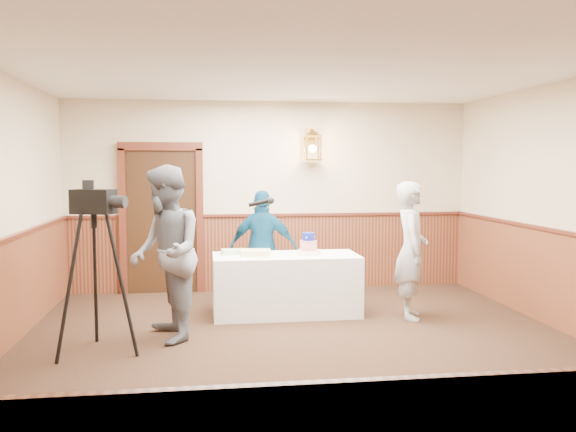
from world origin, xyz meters
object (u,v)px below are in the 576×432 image
(tv_camera_rig, at_px, (96,281))
(display_table, at_px, (286,284))
(tiered_cake, at_px, (308,246))
(baker, at_px, (411,250))
(interviewer, at_px, (166,253))
(sheet_cake_yellow, at_px, (256,253))
(sheet_cake_green, at_px, (232,252))
(assistant_p, at_px, (263,248))

(tv_camera_rig, bearing_deg, display_table, 52.75)
(tiered_cake, distance_m, baker, 1.26)
(baker, height_order, tv_camera_rig, baker)
(tv_camera_rig, bearing_deg, interviewer, 49.85)
(interviewer, bearing_deg, display_table, 111.31)
(display_table, relative_size, tv_camera_rig, 1.11)
(baker, bearing_deg, tv_camera_rig, 118.11)
(display_table, xyz_separation_m, sheet_cake_yellow, (-0.38, -0.03, 0.41))
(tiered_cake, relative_size, interviewer, 0.18)
(tiered_cake, height_order, sheet_cake_green, tiered_cake)
(display_table, height_order, assistant_p, assistant_p)
(sheet_cake_yellow, xyz_separation_m, tv_camera_rig, (-1.69, -1.31, -0.06))
(sheet_cake_green, distance_m, baker, 2.20)
(assistant_p, bearing_deg, tiered_cake, 146.19)
(display_table, relative_size, baker, 1.08)
(display_table, xyz_separation_m, tv_camera_rig, (-2.07, -1.34, 0.36))
(baker, relative_size, assistant_p, 1.09)
(sheet_cake_yellow, height_order, sheet_cake_green, sheet_cake_yellow)
(display_table, bearing_deg, tiered_cake, -2.97)
(sheet_cake_green, relative_size, tv_camera_rig, 0.16)
(tv_camera_rig, bearing_deg, sheet_cake_green, 66.06)
(tiered_cake, bearing_deg, tv_camera_rig, -150.63)
(sheet_cake_yellow, distance_m, sheet_cake_green, 0.32)
(tiered_cake, relative_size, baker, 0.20)
(tiered_cake, bearing_deg, display_table, 177.03)
(display_table, bearing_deg, assistant_p, 112.16)
(sheet_cake_yellow, height_order, assistant_p, assistant_p)
(sheet_cake_green, height_order, assistant_p, assistant_p)
(tiered_cake, bearing_deg, sheet_cake_yellow, -178.91)
(interviewer, height_order, assistant_p, interviewer)
(interviewer, distance_m, baker, 2.94)
(display_table, height_order, interviewer, interviewer)
(sheet_cake_yellow, bearing_deg, interviewer, -137.96)
(sheet_cake_yellow, distance_m, baker, 1.89)
(display_table, relative_size, sheet_cake_yellow, 5.10)
(interviewer, xyz_separation_m, tv_camera_rig, (-0.66, -0.38, -0.20))
(display_table, bearing_deg, sheet_cake_yellow, -175.87)
(tiered_cake, bearing_deg, sheet_cake_green, 171.00)
(sheet_cake_yellow, relative_size, sheet_cake_green, 1.35)
(sheet_cake_yellow, bearing_deg, assistant_p, 75.72)
(display_table, bearing_deg, baker, -15.32)
(sheet_cake_green, distance_m, interviewer, 1.34)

